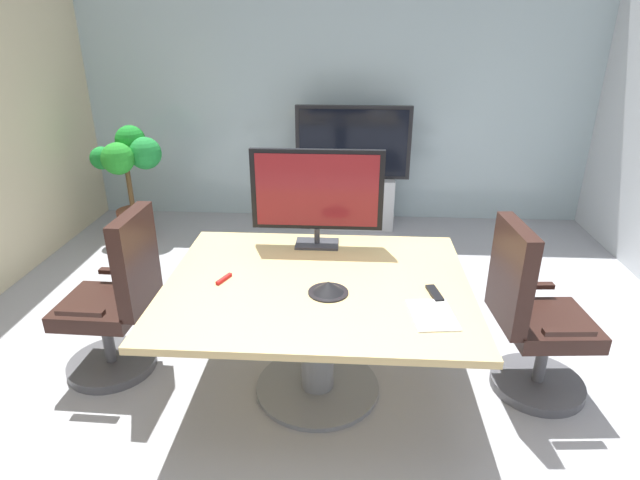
# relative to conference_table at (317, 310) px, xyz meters

# --- Properties ---
(ground_plane) EXTENTS (7.36, 7.36, 0.00)m
(ground_plane) POSITION_rel_conference_table_xyz_m (0.01, -0.04, -0.57)
(ground_plane) COLOR #99999E
(wall_back_glass_partition) EXTENTS (5.56, 0.10, 2.82)m
(wall_back_glass_partition) POSITION_rel_conference_table_xyz_m (0.01, 3.14, 0.84)
(wall_back_glass_partition) COLOR #9EB2B7
(wall_back_glass_partition) RESTS_ON ground
(conference_table) EXTENTS (1.72, 1.39, 0.75)m
(conference_table) POSITION_rel_conference_table_xyz_m (0.00, 0.00, 0.00)
(conference_table) COLOR tan
(conference_table) RESTS_ON ground
(office_chair_left) EXTENTS (0.60, 0.58, 1.09)m
(office_chair_left) POSITION_rel_conference_table_xyz_m (-1.27, 0.12, -0.11)
(office_chair_left) COLOR #4C4C51
(office_chair_left) RESTS_ON ground
(office_chair_right) EXTENTS (0.61, 0.59, 1.09)m
(office_chair_right) POSITION_rel_conference_table_xyz_m (1.27, 0.08, -0.11)
(office_chair_right) COLOR #4C4C51
(office_chair_right) RESTS_ON ground
(tv_monitor) EXTENTS (0.84, 0.18, 0.64)m
(tv_monitor) POSITION_rel_conference_table_xyz_m (-0.04, 0.52, 0.54)
(tv_monitor) COLOR #333338
(tv_monitor) RESTS_ON conference_table
(wall_display_unit) EXTENTS (1.20, 0.36, 1.31)m
(wall_display_unit) POSITION_rel_conference_table_xyz_m (0.19, 2.78, -0.13)
(wall_display_unit) COLOR #B7BABC
(wall_display_unit) RESTS_ON ground
(potted_plant) EXTENTS (0.70, 0.56, 1.15)m
(potted_plant) POSITION_rel_conference_table_xyz_m (-2.03, 2.31, 0.15)
(potted_plant) COLOR brown
(potted_plant) RESTS_ON ground
(conference_phone) EXTENTS (0.22, 0.22, 0.07)m
(conference_phone) POSITION_rel_conference_table_xyz_m (0.07, -0.13, 0.21)
(conference_phone) COLOR black
(conference_phone) RESTS_ON conference_table
(remote_control) EXTENTS (0.08, 0.18, 0.02)m
(remote_control) POSITION_rel_conference_table_xyz_m (0.64, -0.11, 0.19)
(remote_control) COLOR black
(remote_control) RESTS_ON conference_table
(whiteboard_marker) EXTENTS (0.07, 0.13, 0.02)m
(whiteboard_marker) POSITION_rel_conference_table_xyz_m (-0.53, -0.02, 0.19)
(whiteboard_marker) COLOR red
(whiteboard_marker) RESTS_ON conference_table
(paper_notepad) EXTENTS (0.24, 0.32, 0.01)m
(paper_notepad) POSITION_rel_conference_table_xyz_m (0.60, -0.33, 0.19)
(paper_notepad) COLOR white
(paper_notepad) RESTS_ON conference_table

